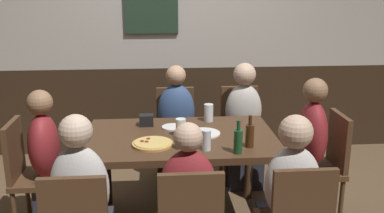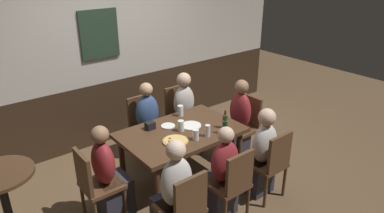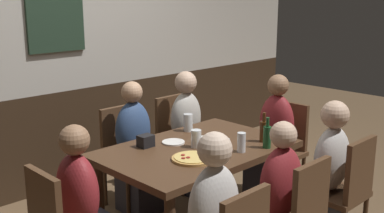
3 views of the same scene
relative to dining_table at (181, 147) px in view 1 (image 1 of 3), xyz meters
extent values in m
cube|color=#332316|center=(0.00, 1.65, -0.18)|extent=(6.40, 0.10, 0.95)
cube|color=#233828|center=(-0.21, 1.58, 1.02)|extent=(0.56, 0.03, 0.68)
cube|color=#472D1C|center=(0.00, 0.00, 0.06)|extent=(1.43, 0.94, 0.05)
cylinder|color=#472D1C|center=(-0.61, -0.39, -0.31)|extent=(0.07, 0.07, 0.69)
cylinder|color=#472D1C|center=(0.61, -0.39, -0.31)|extent=(0.07, 0.07, 0.69)
cylinder|color=#472D1C|center=(-0.61, 0.39, -0.31)|extent=(0.07, 0.07, 0.69)
cylinder|color=#472D1C|center=(0.61, 0.39, -0.31)|extent=(0.07, 0.07, 0.69)
cube|color=#513521|center=(1.05, 0.00, -0.22)|extent=(0.40, 0.40, 0.04)
cube|color=#513521|center=(1.23, 0.00, 0.01)|extent=(0.04, 0.36, 0.43)
cylinder|color=#513521|center=(0.88, -0.17, -0.45)|extent=(0.04, 0.04, 0.41)
cylinder|color=#513521|center=(0.88, 0.17, -0.45)|extent=(0.04, 0.04, 0.41)
cylinder|color=#513521|center=(1.22, -0.17, -0.45)|extent=(0.04, 0.04, 0.41)
cylinder|color=#513521|center=(1.22, 0.17, -0.45)|extent=(0.04, 0.04, 0.41)
cube|color=#513521|center=(0.00, 0.81, -0.22)|extent=(0.40, 0.40, 0.04)
cube|color=#513521|center=(0.00, 0.99, 0.01)|extent=(0.36, 0.04, 0.43)
cylinder|color=#513521|center=(0.17, 0.64, -0.45)|extent=(0.04, 0.04, 0.41)
cylinder|color=#513521|center=(-0.17, 0.64, -0.45)|extent=(0.04, 0.04, 0.41)
cylinder|color=#513521|center=(0.17, 0.98, -0.45)|extent=(0.04, 0.04, 0.41)
cylinder|color=#513521|center=(-0.17, 0.98, -0.45)|extent=(0.04, 0.04, 0.41)
cube|color=#513521|center=(0.00, -0.99, 0.01)|extent=(0.36, 0.04, 0.43)
cube|color=#513521|center=(-1.05, 0.00, -0.22)|extent=(0.40, 0.40, 0.04)
cube|color=#513521|center=(-1.23, 0.00, 0.01)|extent=(0.04, 0.36, 0.43)
cylinder|color=#513521|center=(-0.88, 0.17, -0.45)|extent=(0.04, 0.04, 0.41)
cylinder|color=#513521|center=(-1.22, 0.17, -0.45)|extent=(0.04, 0.04, 0.41)
cube|color=#513521|center=(0.63, 0.81, -0.22)|extent=(0.40, 0.40, 0.04)
cube|color=#513521|center=(0.63, 0.99, 0.01)|extent=(0.36, 0.04, 0.43)
cylinder|color=#513521|center=(0.80, 0.64, -0.45)|extent=(0.04, 0.04, 0.41)
cylinder|color=#513521|center=(0.46, 0.64, -0.45)|extent=(0.04, 0.04, 0.41)
cylinder|color=#513521|center=(0.80, 0.98, -0.45)|extent=(0.04, 0.04, 0.41)
cylinder|color=#513521|center=(0.46, 0.98, -0.45)|extent=(0.04, 0.04, 0.41)
cube|color=#513521|center=(0.63, -0.99, 0.01)|extent=(0.36, 0.04, 0.43)
cube|color=#2D2D38|center=(0.92, 0.00, -0.43)|extent=(0.34, 0.32, 0.45)
ellipsoid|color=maroon|center=(1.01, 0.00, 0.07)|extent=(0.22, 0.34, 0.54)
sphere|color=#936B4C|center=(1.01, 0.00, 0.42)|extent=(0.19, 0.19, 0.19)
cube|color=#2D2D38|center=(0.00, 0.68, -0.43)|extent=(0.32, 0.34, 0.45)
ellipsoid|color=#334C7A|center=(0.00, 0.77, 0.05)|extent=(0.34, 0.22, 0.51)
sphere|color=tan|center=(0.00, 0.77, 0.39)|extent=(0.18, 0.18, 0.18)
ellipsoid|color=maroon|center=(0.00, -0.77, 0.04)|extent=(0.34, 0.22, 0.48)
sphere|color=#DBB293|center=(0.00, -0.77, 0.35)|extent=(0.17, 0.17, 0.17)
cube|color=#2D2D38|center=(-0.92, 0.00, -0.43)|extent=(0.34, 0.32, 0.45)
ellipsoid|color=maroon|center=(-1.01, 0.00, 0.04)|extent=(0.22, 0.34, 0.49)
sphere|color=#936B4C|center=(-1.01, 0.00, 0.37)|extent=(0.19, 0.19, 0.19)
cube|color=#2D2D38|center=(0.63, 0.68, -0.43)|extent=(0.32, 0.34, 0.45)
ellipsoid|color=beige|center=(0.63, 0.77, 0.05)|extent=(0.34, 0.22, 0.50)
sphere|color=#DBB293|center=(0.63, 0.77, 0.39)|extent=(0.21, 0.21, 0.21)
ellipsoid|color=silver|center=(0.63, -0.77, 0.04)|extent=(0.34, 0.22, 0.48)
sphere|color=#DBB293|center=(0.63, -0.77, 0.37)|extent=(0.20, 0.20, 0.20)
ellipsoid|color=silver|center=(-0.63, -0.77, 0.06)|extent=(0.34, 0.22, 0.52)
sphere|color=beige|center=(-0.63, -0.77, 0.41)|extent=(0.19, 0.19, 0.19)
cylinder|color=tan|center=(-0.21, -0.18, 0.10)|extent=(0.29, 0.29, 0.02)
cylinder|color=#DBB760|center=(-0.21, -0.18, 0.11)|extent=(0.26, 0.26, 0.01)
cylinder|color=maroon|center=(-0.29, -0.16, 0.12)|extent=(0.03, 0.03, 0.00)
cylinder|color=maroon|center=(-0.25, -0.18, 0.12)|extent=(0.03, 0.03, 0.00)
cylinder|color=maroon|center=(-0.24, -0.11, 0.12)|extent=(0.03, 0.03, 0.00)
cylinder|color=silver|center=(0.16, -0.30, 0.16)|extent=(0.06, 0.06, 0.14)
cylinder|color=#331E14|center=(0.16, -0.30, 0.13)|extent=(0.05, 0.05, 0.09)
cylinder|color=silver|center=(0.00, -0.28, 0.15)|extent=(0.08, 0.08, 0.13)
cylinder|color=#331E14|center=(0.00, -0.28, 0.12)|extent=(0.07, 0.07, 0.06)
cylinder|color=silver|center=(0.00, 0.00, 0.15)|extent=(0.08, 0.08, 0.13)
cylinder|color=gold|center=(0.00, 0.00, 0.12)|extent=(0.07, 0.07, 0.07)
cylinder|color=silver|center=(0.25, 0.35, 0.16)|extent=(0.08, 0.08, 0.15)
cylinder|color=silver|center=(0.25, 0.35, 0.14)|extent=(0.07, 0.07, 0.10)
cylinder|color=#194723|center=(0.37, -0.38, 0.17)|extent=(0.06, 0.06, 0.16)
cylinder|color=#194723|center=(0.37, -0.38, 0.29)|extent=(0.03, 0.03, 0.07)
cylinder|color=#42230F|center=(0.47, -0.27, 0.17)|extent=(0.06, 0.06, 0.16)
cylinder|color=#42230F|center=(0.47, -0.27, 0.28)|extent=(0.03, 0.03, 0.07)
cylinder|color=white|center=(0.18, 0.03, 0.09)|extent=(0.25, 0.25, 0.01)
cylinder|color=white|center=(-0.05, 0.19, 0.09)|extent=(0.17, 0.17, 0.01)
cube|color=black|center=(-0.26, 0.27, 0.13)|extent=(0.11, 0.09, 0.09)
camera|label=1|loc=(-0.17, -3.15, 1.21)|focal=41.51mm
camera|label=2|loc=(-2.23, -3.02, 2.03)|focal=32.85mm
camera|label=3|loc=(-2.40, -2.40, 1.23)|focal=44.73mm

